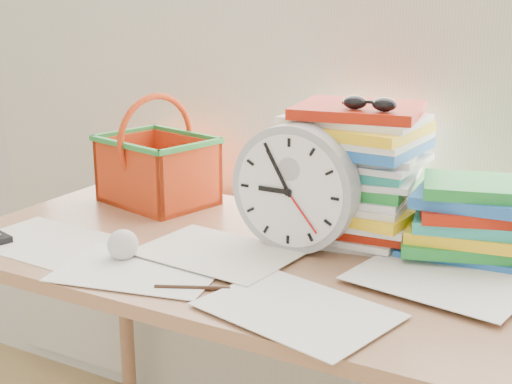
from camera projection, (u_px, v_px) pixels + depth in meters
The scene contains 9 objects.
desk at pixel (263, 285), 1.56m from camera, with size 1.40×0.70×0.75m.
paper_stack at pixel (352, 172), 1.60m from camera, with size 0.32×0.27×0.31m, color white, non-canonical shape.
clock at pixel (295, 188), 1.52m from camera, with size 0.28×0.28×0.06m, color #A1A2A6.
sunglasses at pixel (369, 103), 1.48m from camera, with size 0.13×0.11×0.03m, color black, non-canonical shape.
book_stack at pixel (473, 222), 1.48m from camera, with size 0.29×0.22×0.17m, color white, non-canonical shape.
basket at pixel (157, 150), 1.87m from camera, with size 0.29×0.22×0.29m, color #E34616, non-canonical shape.
crumpled_ball at pixel (123, 245), 1.50m from camera, with size 0.07×0.07×0.07m, color silver.
pen at pixel (192, 288), 1.35m from camera, with size 0.01×0.01×0.14m, color black.
scattered_papers at pixel (263, 250), 1.54m from camera, with size 1.26×0.42×0.02m, color white, non-canonical shape.
Camera 1 is at (0.70, 0.33, 1.30)m, focal length 50.00 mm.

